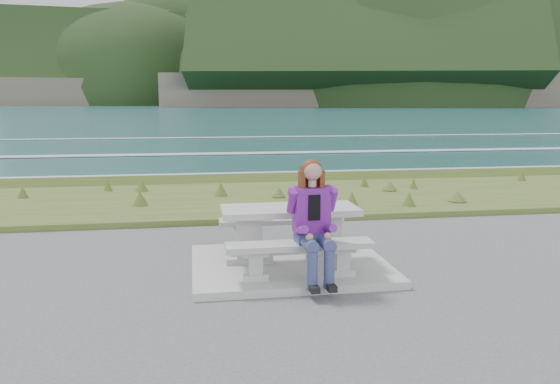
{
  "coord_description": "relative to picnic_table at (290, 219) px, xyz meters",
  "views": [
    {
      "loc": [
        -1.25,
        -6.98,
        2.26
      ],
      "look_at": [
        0.06,
        1.2,
        0.85
      ],
      "focal_mm": 35.0,
      "sensor_mm": 36.0,
      "label": 1
    }
  ],
  "objects": [
    {
      "name": "ocean",
      "position": [
        -0.0,
        25.09,
        -2.42
      ],
      "size": [
        1600.0,
        1600.0,
        0.09
      ],
      "color": "#1D4D52",
      "rests_on": "ground"
    },
    {
      "name": "grass_verge",
      "position": [
        -0.0,
        5.0,
        -0.68
      ],
      "size": [
        160.0,
        4.5,
        0.22
      ],
      "primitive_type": "cube",
      "color": "#324F1D",
      "rests_on": "ground"
    },
    {
      "name": "shore_drop",
      "position": [
        -0.0,
        7.9,
        -0.68
      ],
      "size": [
        160.0,
        0.8,
        2.2
      ],
      "primitive_type": "cube",
      "color": "brown",
      "rests_on": "ground"
    },
    {
      "name": "bench_seaward",
      "position": [
        0.0,
        0.7,
        -0.23
      ],
      "size": [
        1.8,
        0.35,
        0.45
      ],
      "color": "#B1B0AB",
      "rests_on": "concrete_slab"
    },
    {
      "name": "picnic_table",
      "position": [
        0.0,
        0.0,
        0.0
      ],
      "size": [
        1.8,
        0.75,
        0.75
      ],
      "color": "#B1B0AB",
      "rests_on": "concrete_slab"
    },
    {
      "name": "concrete_slab",
      "position": [
        -0.0,
        0.0,
        -0.63
      ],
      "size": [
        2.6,
        2.1,
        0.1
      ],
      "primitive_type": "cube",
      "color": "#B1B0AB",
      "rests_on": "ground"
    },
    {
      "name": "seated_woman",
      "position": [
        0.15,
        -0.84,
        -0.05
      ],
      "size": [
        0.44,
        0.75,
        1.46
      ],
      "rotation": [
        0.0,
        0.0,
        0.05
      ],
      "color": "navy",
      "rests_on": "concrete_slab"
    },
    {
      "name": "bench_landward",
      "position": [
        0.0,
        -0.7,
        -0.23
      ],
      "size": [
        1.8,
        0.35,
        0.45
      ],
      "color": "#B1B0AB",
      "rests_on": "concrete_slab"
    },
    {
      "name": "headland_range",
      "position": [
        190.32,
        398.3,
        9.25
      ],
      "size": [
        729.83,
        363.95,
        201.81
      ],
      "color": "brown",
      "rests_on": "ground"
    }
  ]
}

